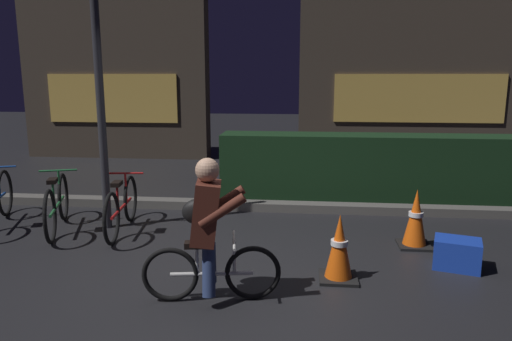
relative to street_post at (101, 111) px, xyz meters
The scene contains 12 objects.
ground_plane 2.60m from the street_post, 34.17° to the right, with size 40.00×40.00×0.00m, color black.
sidewalk_curb 2.48m from the street_post, 29.50° to the left, with size 12.00×0.24×0.12m, color #56544F.
hedge_row 4.16m from the street_post, 28.04° to the left, with size 4.80×0.70×1.00m, color black.
storefront_left 5.68m from the street_post, 110.17° to the left, with size 4.35×0.54×4.31m.
storefront_right 7.91m from the street_post, 49.89° to the left, with size 5.46×0.54×5.04m.
street_post is the anchor object (origin of this frame).
parked_bike_left_mid 1.29m from the street_post, 161.77° to the right, with size 0.59×1.51×0.73m.
parked_bike_center_left 1.20m from the street_post, 30.37° to the right, with size 0.46×1.52×0.70m.
traffic_cone_near 3.33m from the street_post, 24.68° to the right, with size 0.36×0.36×0.64m.
traffic_cone_far 3.93m from the street_post, ahead, with size 0.36×0.36×0.67m.
blue_crate 4.34m from the street_post, 12.59° to the right, with size 0.44×0.32×0.30m, color #193DB7.
cyclist 2.63m from the street_post, 47.27° to the right, with size 1.18×0.50×1.25m.
Camera 1 is at (0.73, -4.40, 1.90)m, focal length 33.35 mm.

